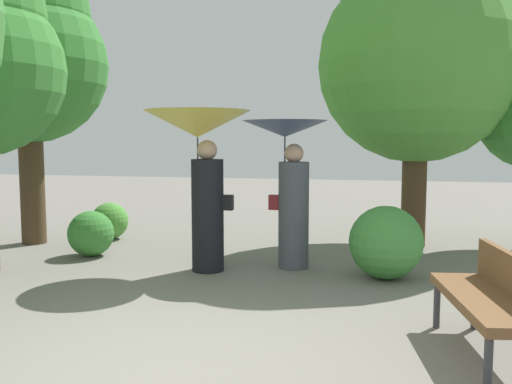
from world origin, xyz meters
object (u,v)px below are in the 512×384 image
park_bench (493,295)px  tree_far_back (27,49)px  person_right (289,169)px  tree_near_right (418,47)px  person_left (201,150)px

park_bench → tree_far_back: (-6.54, 3.44, 2.69)m
person_right → tree_near_right: bearing=-45.9°
person_right → tree_near_right: size_ratio=0.40×
person_left → tree_far_back: size_ratio=0.44×
park_bench → tree_far_back: tree_far_back is taller
tree_far_back → tree_near_right: bearing=10.7°
tree_near_right → person_right: bearing=-132.0°
person_left → tree_near_right: 4.01m
park_bench → tree_far_back: size_ratio=0.33×
person_right → tree_near_right: (1.73, 1.93, 1.84)m
tree_far_back → person_right: bearing=-9.7°
person_left → person_right: (1.10, 0.42, -0.25)m
park_bench → tree_far_back: bearing=-126.5°
person_left → tree_far_back: (-3.36, 1.19, 1.60)m
tree_near_right → tree_far_back: tree_near_right is taller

